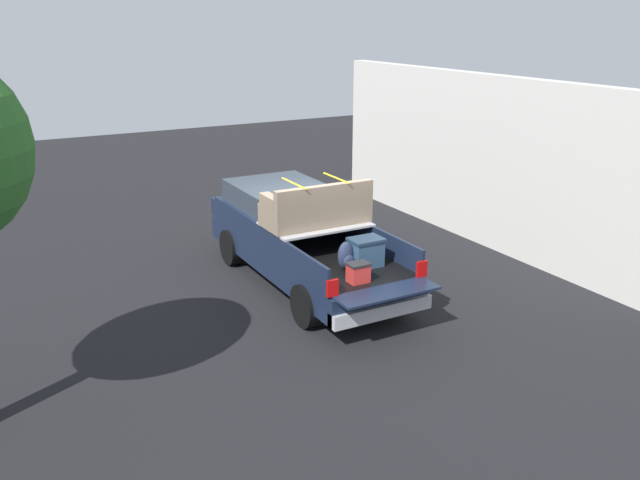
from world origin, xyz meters
name	(u,v)px	position (x,y,z in m)	size (l,w,h in m)	color
ground_plane	(306,283)	(0.00, 0.00, 0.00)	(40.00, 40.00, 0.00)	black
pickup_truck	(298,234)	(0.34, 0.00, 0.94)	(6.05, 2.06, 2.23)	#162138
building_facade	(477,158)	(0.70, -4.93, 1.95)	(10.64, 0.36, 3.90)	silver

